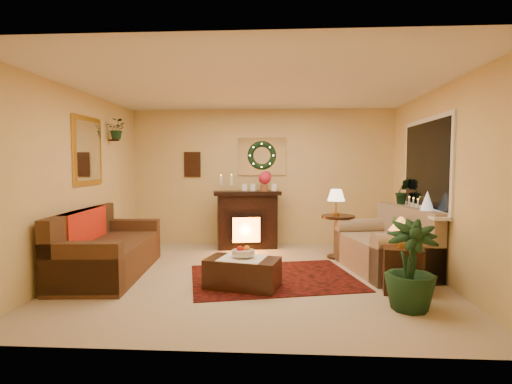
# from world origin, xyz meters

# --- Properties ---
(floor) EXTENTS (5.00, 5.00, 0.00)m
(floor) POSITION_xyz_m (0.00, 0.00, 0.00)
(floor) COLOR beige
(floor) RESTS_ON ground
(ceiling) EXTENTS (5.00, 5.00, 0.00)m
(ceiling) POSITION_xyz_m (0.00, 0.00, 2.60)
(ceiling) COLOR white
(ceiling) RESTS_ON ground
(wall_back) EXTENTS (5.00, 5.00, 0.00)m
(wall_back) POSITION_xyz_m (0.00, 2.25, 1.30)
(wall_back) COLOR #EFD88C
(wall_back) RESTS_ON ground
(wall_front) EXTENTS (5.00, 5.00, 0.00)m
(wall_front) POSITION_xyz_m (0.00, -2.25, 1.30)
(wall_front) COLOR #EFD88C
(wall_front) RESTS_ON ground
(wall_left) EXTENTS (4.50, 4.50, 0.00)m
(wall_left) POSITION_xyz_m (-2.50, 0.00, 1.30)
(wall_left) COLOR #EFD88C
(wall_left) RESTS_ON ground
(wall_right) EXTENTS (4.50, 4.50, 0.00)m
(wall_right) POSITION_xyz_m (2.50, 0.00, 1.30)
(wall_right) COLOR #EFD88C
(wall_right) RESTS_ON ground
(area_rug) EXTENTS (2.51, 2.10, 0.01)m
(area_rug) POSITION_xyz_m (0.26, -0.07, 0.01)
(area_rug) COLOR #4A1C11
(area_rug) RESTS_ON floor
(sofa) EXTENTS (1.09, 2.19, 0.91)m
(sofa) POSITION_xyz_m (-2.04, -0.02, 0.43)
(sofa) COLOR brown
(sofa) RESTS_ON floor
(red_throw) EXTENTS (0.80, 1.30, 0.02)m
(red_throw) POSITION_xyz_m (-2.07, 0.11, 0.46)
(red_throw) COLOR red
(red_throw) RESTS_ON sofa
(fireplace) EXTENTS (1.13, 0.55, 0.99)m
(fireplace) POSITION_xyz_m (-0.25, 1.85, 0.55)
(fireplace) COLOR black
(fireplace) RESTS_ON floor
(poinsettia) EXTENTS (0.23, 0.23, 0.23)m
(poinsettia) POSITION_xyz_m (0.07, 1.87, 1.30)
(poinsettia) COLOR red
(poinsettia) RESTS_ON fireplace
(mantel_candle_a) EXTENTS (0.05, 0.05, 0.16)m
(mantel_candle_a) POSITION_xyz_m (-0.74, 1.85, 1.26)
(mantel_candle_a) COLOR silver
(mantel_candle_a) RESTS_ON fireplace
(mantel_candle_b) EXTENTS (0.06, 0.06, 0.18)m
(mantel_candle_b) POSITION_xyz_m (-0.54, 1.82, 1.26)
(mantel_candle_b) COLOR white
(mantel_candle_b) RESTS_ON fireplace
(mantel_mirror) EXTENTS (0.92, 0.02, 0.72)m
(mantel_mirror) POSITION_xyz_m (0.00, 2.23, 1.70)
(mantel_mirror) COLOR white
(mantel_mirror) RESTS_ON wall_back
(wreath) EXTENTS (0.55, 0.11, 0.55)m
(wreath) POSITION_xyz_m (0.00, 2.19, 1.72)
(wreath) COLOR #194719
(wreath) RESTS_ON wall_back
(wall_art) EXTENTS (0.32, 0.03, 0.48)m
(wall_art) POSITION_xyz_m (-1.35, 2.23, 1.55)
(wall_art) COLOR #381E11
(wall_art) RESTS_ON wall_back
(gold_mirror) EXTENTS (0.03, 0.84, 1.00)m
(gold_mirror) POSITION_xyz_m (-2.48, 0.30, 1.75)
(gold_mirror) COLOR gold
(gold_mirror) RESTS_ON wall_left
(hanging_plant) EXTENTS (0.33, 0.28, 0.36)m
(hanging_plant) POSITION_xyz_m (-2.34, 1.05, 1.97)
(hanging_plant) COLOR #194719
(hanging_plant) RESTS_ON wall_left
(loveseat) EXTENTS (1.25, 1.76, 0.93)m
(loveseat) POSITION_xyz_m (1.85, 0.41, 0.42)
(loveseat) COLOR tan
(loveseat) RESTS_ON floor
(window_frame) EXTENTS (0.03, 1.86, 1.36)m
(window_frame) POSITION_xyz_m (2.48, 0.55, 1.55)
(window_frame) COLOR white
(window_frame) RESTS_ON wall_right
(window_glass) EXTENTS (0.02, 1.70, 1.22)m
(window_glass) POSITION_xyz_m (2.47, 0.55, 1.55)
(window_glass) COLOR black
(window_glass) RESTS_ON wall_right
(window_sill) EXTENTS (0.22, 1.86, 0.04)m
(window_sill) POSITION_xyz_m (2.38, 0.55, 0.87)
(window_sill) COLOR white
(window_sill) RESTS_ON wall_right
(mini_tree) EXTENTS (0.21, 0.21, 0.31)m
(mini_tree) POSITION_xyz_m (2.34, 0.08, 1.04)
(mini_tree) COLOR silver
(mini_tree) RESTS_ON window_sill
(sill_plant) EXTENTS (0.31, 0.25, 0.56)m
(sill_plant) POSITION_xyz_m (2.37, 1.27, 1.08)
(sill_plant) COLOR #255825
(sill_plant) RESTS_ON window_sill
(side_table_round) EXTENTS (0.61, 0.61, 0.71)m
(side_table_round) POSITION_xyz_m (1.31, 1.18, 0.32)
(side_table_round) COLOR #301D0D
(side_table_round) RESTS_ON floor
(lamp_cream) EXTENTS (0.29, 0.29, 0.44)m
(lamp_cream) POSITION_xyz_m (1.27, 1.17, 0.88)
(lamp_cream) COLOR #FFDBAD
(lamp_cream) RESTS_ON side_table_round
(end_table_square) EXTENTS (0.52, 0.52, 0.55)m
(end_table_square) POSITION_xyz_m (1.84, -0.56, 0.27)
(end_table_square) COLOR #2F2014
(end_table_square) RESTS_ON floor
(lamp_tiffany) EXTENTS (0.29, 0.29, 0.42)m
(lamp_tiffany) POSITION_xyz_m (1.80, -0.59, 0.74)
(lamp_tiffany) COLOR orange
(lamp_tiffany) RESTS_ON end_table_square
(coffee_table) EXTENTS (0.99, 0.69, 0.38)m
(coffee_table) POSITION_xyz_m (-0.12, -0.53, 0.21)
(coffee_table) COLOR #33190F
(coffee_table) RESTS_ON floor
(fruit_bowl) EXTENTS (0.28, 0.28, 0.07)m
(fruit_bowl) POSITION_xyz_m (-0.11, -0.52, 0.45)
(fruit_bowl) COLOR white
(fruit_bowl) RESTS_ON coffee_table
(floor_palm) EXTENTS (1.76, 1.76, 2.87)m
(floor_palm) POSITION_xyz_m (1.74, -1.17, 0.45)
(floor_palm) COLOR #1C5221
(floor_palm) RESTS_ON floor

